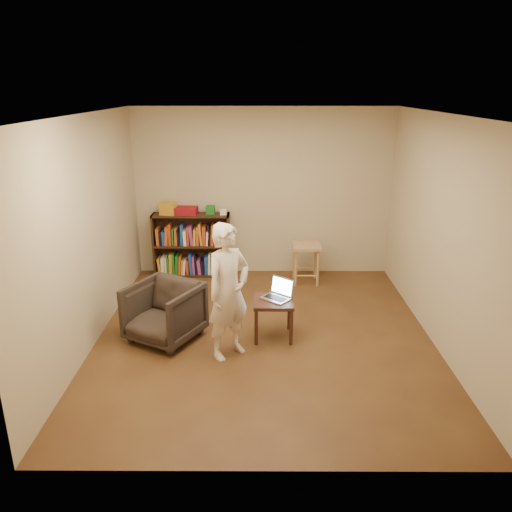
{
  "coord_description": "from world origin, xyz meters",
  "views": [
    {
      "loc": [
        -0.07,
        -5.42,
        2.89
      ],
      "look_at": [
        -0.1,
        0.35,
        0.91
      ],
      "focal_mm": 35.0,
      "sensor_mm": 36.0,
      "label": 1
    }
  ],
  "objects_px": {
    "bookshelf": "(192,248)",
    "side_table": "(273,306)",
    "laptop": "(278,293)",
    "person": "(228,292)",
    "armchair": "(164,312)",
    "stool": "(306,252)"
  },
  "relations": [
    {
      "from": "bookshelf",
      "to": "armchair",
      "type": "bearing_deg",
      "value": -91.58
    },
    {
      "from": "bookshelf",
      "to": "stool",
      "type": "relative_size",
      "value": 1.97
    },
    {
      "from": "bookshelf",
      "to": "laptop",
      "type": "height_order",
      "value": "bookshelf"
    },
    {
      "from": "stool",
      "to": "armchair",
      "type": "distance_m",
      "value": 2.6
    },
    {
      "from": "side_table",
      "to": "person",
      "type": "distance_m",
      "value": 0.75
    },
    {
      "from": "bookshelf",
      "to": "person",
      "type": "height_order",
      "value": "person"
    },
    {
      "from": "bookshelf",
      "to": "side_table",
      "type": "xyz_separation_m",
      "value": [
        1.23,
        -2.1,
        -0.04
      ]
    },
    {
      "from": "stool",
      "to": "side_table",
      "type": "distance_m",
      "value": 1.86
    },
    {
      "from": "armchair",
      "to": "person",
      "type": "height_order",
      "value": "person"
    },
    {
      "from": "bookshelf",
      "to": "person",
      "type": "relative_size",
      "value": 0.78
    },
    {
      "from": "person",
      "to": "stool",
      "type": "bearing_deg",
      "value": 20.78
    },
    {
      "from": "armchair",
      "to": "side_table",
      "type": "distance_m",
      "value": 1.3
    },
    {
      "from": "bookshelf",
      "to": "side_table",
      "type": "bearing_deg",
      "value": -59.62
    },
    {
      "from": "armchair",
      "to": "laptop",
      "type": "bearing_deg",
      "value": 34.06
    },
    {
      "from": "laptop",
      "to": "stool",
      "type": "bearing_deg",
      "value": 112.78
    },
    {
      "from": "stool",
      "to": "person",
      "type": "relative_size",
      "value": 0.4
    },
    {
      "from": "laptop",
      "to": "person",
      "type": "bearing_deg",
      "value": -100.19
    },
    {
      "from": "armchair",
      "to": "side_table",
      "type": "height_order",
      "value": "armchair"
    },
    {
      "from": "bookshelf",
      "to": "armchair",
      "type": "height_order",
      "value": "bookshelf"
    },
    {
      "from": "bookshelf",
      "to": "armchair",
      "type": "relative_size",
      "value": 1.56
    },
    {
      "from": "stool",
      "to": "side_table",
      "type": "height_order",
      "value": "stool"
    },
    {
      "from": "stool",
      "to": "laptop",
      "type": "bearing_deg",
      "value": -106.03
    }
  ]
}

